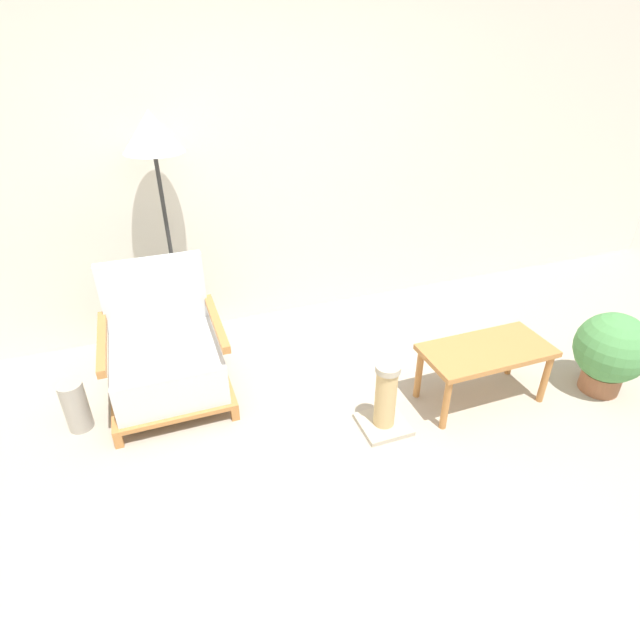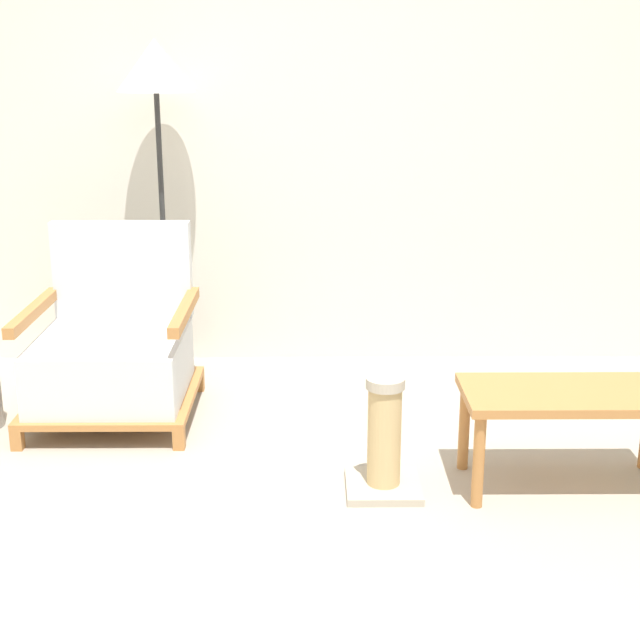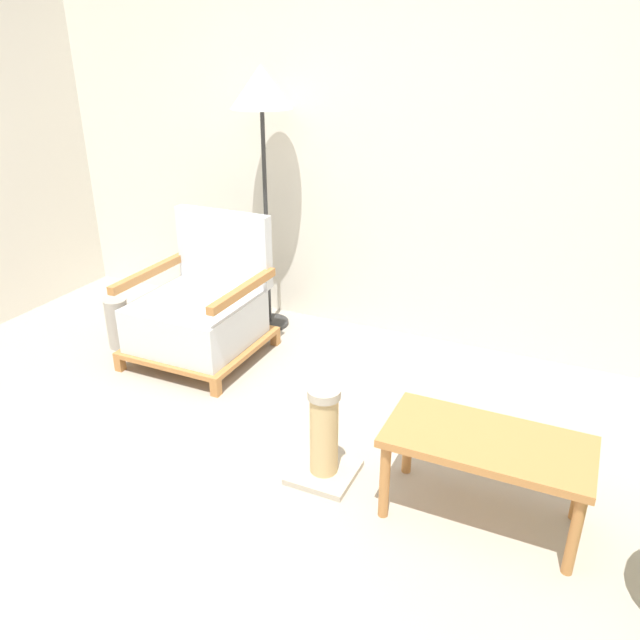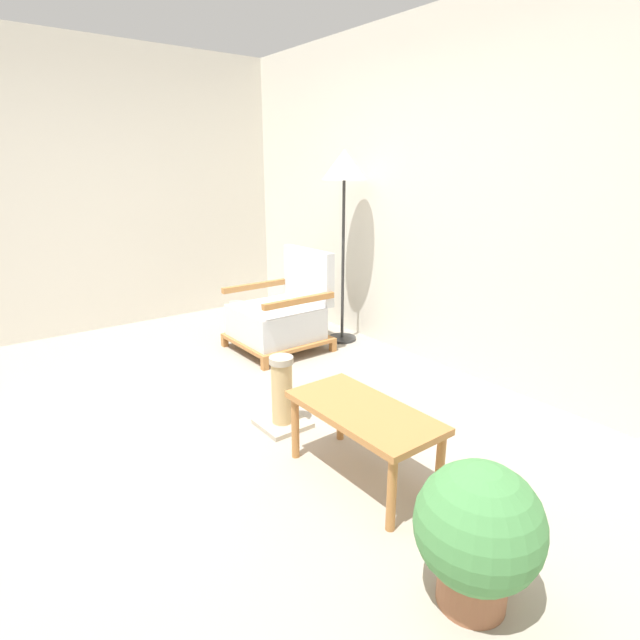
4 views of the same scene
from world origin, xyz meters
name	(u,v)px [view 4 (image 4 of 4)]	position (x,y,z in m)	size (l,w,h in m)	color
ground_plane	(185,444)	(0.00, 0.00, 0.00)	(14.00, 14.00, 0.00)	#A89E8E
wall_back	(445,196)	(0.00, 2.22, 1.35)	(8.00, 0.06, 2.70)	silver
wall_left	(114,190)	(-2.64, 0.50, 1.35)	(0.06, 8.00, 2.70)	silver
armchair	(281,316)	(-1.03, 1.36, 0.30)	(0.75, 0.76, 0.87)	#B2753D
floor_lamp	(344,176)	(-0.87, 1.93, 1.50)	(0.39, 0.39, 1.71)	#2D2D2D
coffee_table	(363,418)	(0.88, 0.61, 0.35)	(0.83, 0.41, 0.40)	#B2753D
vase	(237,318)	(-1.59, 1.22, 0.17)	(0.15, 0.15, 0.33)	#9E998E
potted_plant	(478,531)	(1.72, 0.40, 0.32)	(0.47, 0.47, 0.57)	#935B3D
scratching_post	(282,398)	(0.17, 0.58, 0.19)	(0.29, 0.29, 0.46)	#B2A893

